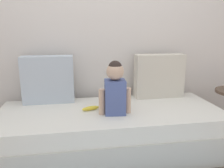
{
  "coord_description": "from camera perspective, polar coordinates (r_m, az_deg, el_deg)",
  "views": [
    {
      "loc": [
        -0.31,
        -1.95,
        1.17
      ],
      "look_at": [
        0.01,
        0.0,
        0.68
      ],
      "focal_mm": 35.51,
      "sensor_mm": 36.0,
      "label": 1
    }
  ],
  "objects": [
    {
      "name": "throw_pillow_left",
      "position": [
        2.35,
        -16.08,
        1.11
      ],
      "size": [
        0.51,
        0.16,
        0.48
      ],
      "primitive_type": "cube",
      "color": "#B2BCC6",
      "rests_on": "couch"
    },
    {
      "name": "ground_plane",
      "position": [
        2.29,
        -0.29,
        -16.65
      ],
      "size": [
        12.0,
        12.0,
        0.0
      ],
      "primitive_type": "plane",
      "color": "brown"
    },
    {
      "name": "throw_pillow_right",
      "position": [
        2.51,
        12.02,
        2.05
      ],
      "size": [
        0.54,
        0.16,
        0.48
      ],
      "primitive_type": "cube",
      "color": "beige",
      "rests_on": "couch"
    },
    {
      "name": "toddler",
      "position": [
        1.95,
        0.79,
        -1.11
      ],
      "size": [
        0.29,
        0.17,
        0.48
      ],
      "color": "#4C5B93",
      "rests_on": "couch"
    },
    {
      "name": "couch",
      "position": [
        2.2,
        -0.29,
        -11.91
      ],
      "size": [
        2.16,
        0.86,
        0.43
      ],
      "color": "beige",
      "rests_on": "ground"
    },
    {
      "name": "back_wall",
      "position": [
        2.53,
        -2.41,
        14.78
      ],
      "size": [
        5.36,
        0.1,
        2.41
      ],
      "primitive_type": "cube",
      "color": "silver",
      "rests_on": "ground"
    },
    {
      "name": "banana",
      "position": [
        2.1,
        -5.52,
        -6.22
      ],
      "size": [
        0.18,
        0.09,
        0.04
      ],
      "primitive_type": "ellipsoid",
      "rotation": [
        0.0,
        0.0,
        0.29
      ],
      "color": "yellow",
      "rests_on": "couch"
    }
  ]
}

